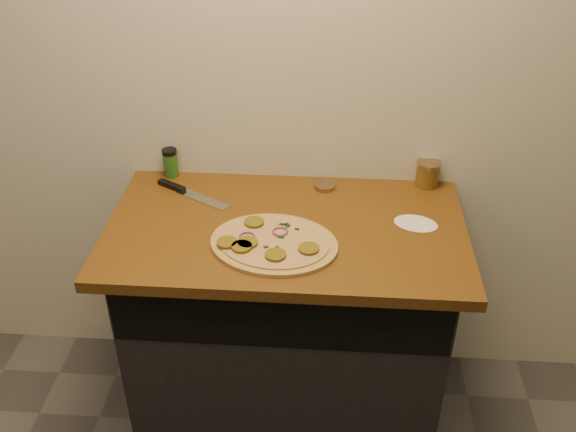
# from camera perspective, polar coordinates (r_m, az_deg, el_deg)

# --- Properties ---
(room_shell) EXTENTS (4.02, 3.52, 2.71)m
(room_shell) POSITION_cam_1_polar(r_m,az_deg,el_deg) (0.55, -12.00, -14.52)
(room_shell) COLOR beige
(room_shell) RESTS_ON ground
(cabinet) EXTENTS (1.10, 0.60, 0.86)m
(cabinet) POSITION_cam_1_polar(r_m,az_deg,el_deg) (2.46, -0.11, -9.53)
(cabinet) COLOR black
(cabinet) RESTS_ON ground
(countertop) EXTENTS (1.20, 0.70, 0.04)m
(countertop) POSITION_cam_1_polar(r_m,az_deg,el_deg) (2.15, -0.18, -1.23)
(countertop) COLOR brown
(countertop) RESTS_ON cabinet
(pizza) EXTENTS (0.47, 0.47, 0.03)m
(pizza) POSITION_cam_1_polar(r_m,az_deg,el_deg) (2.04, -1.38, -2.42)
(pizza) COLOR tan
(pizza) RESTS_ON countertop
(chefs_knife) EXTENTS (0.29, 0.19, 0.02)m
(chefs_knife) POSITION_cam_1_polar(r_m,az_deg,el_deg) (2.34, -9.05, 2.13)
(chefs_knife) COLOR #B7BAC1
(chefs_knife) RESTS_ON countertop
(mason_jar_lid) EXTENTS (0.09, 0.09, 0.02)m
(mason_jar_lid) POSITION_cam_1_polar(r_m,az_deg,el_deg) (2.34, 3.28, 2.68)
(mason_jar_lid) COLOR #9A7D59
(mason_jar_lid) RESTS_ON countertop
(salsa_jar) EXTENTS (0.09, 0.09, 0.10)m
(salsa_jar) POSITION_cam_1_polar(r_m,az_deg,el_deg) (2.39, 12.30, 3.71)
(salsa_jar) COLOR maroon
(salsa_jar) RESTS_ON countertop
(spice_shaker) EXTENTS (0.05, 0.05, 0.11)m
(spice_shaker) POSITION_cam_1_polar(r_m,az_deg,el_deg) (2.44, -10.41, 4.69)
(spice_shaker) COLOR #275C1D
(spice_shaker) RESTS_ON countertop
(flour_spill) EXTENTS (0.18, 0.18, 0.00)m
(flour_spill) POSITION_cam_1_polar(r_m,az_deg,el_deg) (2.19, 11.28, -0.65)
(flour_spill) COLOR silver
(flour_spill) RESTS_ON countertop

